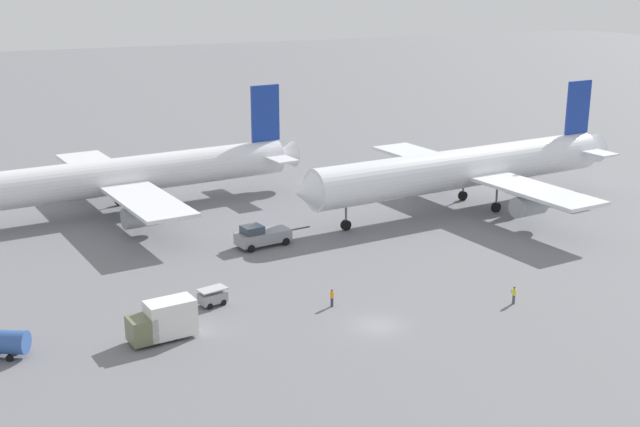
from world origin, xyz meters
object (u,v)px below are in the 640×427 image
object	(u,v)px
gse_baggage_cart_trailing	(213,297)
ground_crew_wing_walker_right	(514,295)
airliner_being_pushed	(465,169)
pushback_tug	(262,236)
ground_crew_marshaller_foreground	(332,297)
gse_catering_truck_tall	(163,321)
airliner_at_gate_left	(103,179)

from	to	relation	value
gse_baggage_cart_trailing	ground_crew_wing_walker_right	bearing A→B (deg)	-24.64
airliner_being_pushed	pushback_tug	distance (m)	30.84
airliner_being_pushed	pushback_tug	xyz separation A→B (m)	(-30.39, -2.95, -4.31)
pushback_tug	airliner_being_pushed	bearing A→B (deg)	5.53
ground_crew_marshaller_foreground	pushback_tug	bearing A→B (deg)	88.60
gse_baggage_cart_trailing	gse_catering_truck_tall	distance (m)	8.35
ground_crew_wing_walker_right	gse_baggage_cart_trailing	bearing A→B (deg)	155.36
gse_baggage_cart_trailing	gse_catering_truck_tall	size ratio (longest dim) A/B	0.50
gse_baggage_cart_trailing	ground_crew_wing_walker_right	distance (m)	29.03
gse_catering_truck_tall	ground_crew_wing_walker_right	xyz separation A→B (m)	(32.63, -6.63, -0.83)
gse_baggage_cart_trailing	gse_catering_truck_tall	xyz separation A→B (m)	(-6.25, -5.47, 0.90)
gse_catering_truck_tall	ground_crew_wing_walker_right	world-z (taller)	gse_catering_truck_tall
gse_baggage_cart_trailing	ground_crew_marshaller_foreground	xyz separation A→B (m)	(10.23, -5.20, 0.06)
pushback_tug	gse_catering_truck_tall	bearing A→B (deg)	-130.43
pushback_tug	ground_crew_marshaller_foreground	world-z (taller)	pushback_tug
airliner_being_pushed	ground_crew_wing_walker_right	bearing A→B (deg)	-116.53
pushback_tug	gse_baggage_cart_trailing	size ratio (longest dim) A/B	3.25
airliner_at_gate_left	airliner_being_pushed	world-z (taller)	airliner_being_pushed
airliner_being_pushed	gse_baggage_cart_trailing	distance (m)	44.86
gse_baggage_cart_trailing	ground_crew_wing_walker_right	size ratio (longest dim) A/B	1.70
airliner_at_gate_left	ground_crew_marshaller_foreground	world-z (taller)	airliner_at_gate_left
airliner_being_pushed	pushback_tug	world-z (taller)	airliner_being_pushed
airliner_at_gate_left	gse_baggage_cart_trailing	distance (m)	35.77
airliner_being_pushed	gse_catering_truck_tall	world-z (taller)	airliner_being_pushed
ground_crew_marshaller_foreground	gse_catering_truck_tall	bearing A→B (deg)	-179.04
gse_catering_truck_tall	ground_crew_marshaller_foreground	bearing A→B (deg)	0.96
airliner_at_gate_left	pushback_tug	xyz separation A→B (m)	(14.01, -20.97, -3.59)
ground_crew_wing_walker_right	ground_crew_marshaller_foreground	xyz separation A→B (m)	(-16.16, 6.91, -0.00)
gse_catering_truck_tall	gse_baggage_cart_trailing	bearing A→B (deg)	41.22
ground_crew_wing_walker_right	ground_crew_marshaller_foreground	world-z (taller)	ground_crew_wing_walker_right
airliner_at_gate_left	ground_crew_wing_walker_right	distance (m)	56.15
airliner_at_gate_left	pushback_tug	size ratio (longest dim) A/B	6.00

